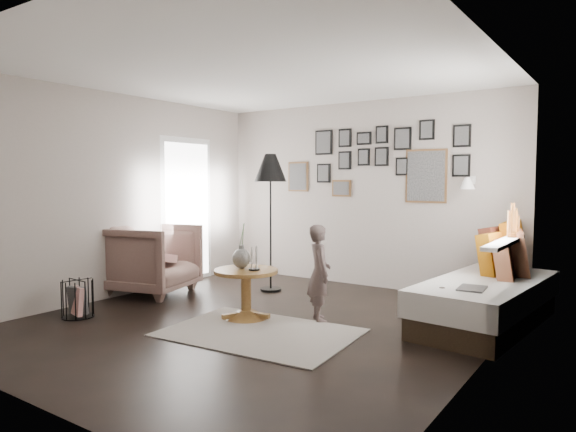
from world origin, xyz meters
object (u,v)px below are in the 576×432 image
Objects in this scene: vase at (241,255)px; child at (319,273)px; demijohn_large at (441,318)px; demijohn_small at (464,328)px; armchair at (152,259)px; magazine_basket at (78,299)px; pedestal_table at (246,296)px; floor_lamp at (270,173)px; daybed at (489,293)px.

vase is 0.48× the size of child.
demijohn_small is (0.25, -0.12, -0.02)m from demijohn_large.
magazine_basket is at bearing 176.12° from armchair.
pedestal_table is 1.42× the size of demijohn_large.
floor_lamp reaches higher than magazine_basket.
daybed is 1.20× the size of floor_lamp.
magazine_basket is 0.40× the size of child.
floor_lamp reaches higher than armchair.
pedestal_table is 0.67× the size of child.
demijohn_large is 0.47× the size of child.
demijohn_small is at bearing -25.95° from demijohn_large.
child reaches higher than pedestal_table.
floor_lamp is (1.17, 1.04, 1.13)m from armchair.
demijohn_large is at bearing -128.54° from child.
demijohn_large is at bearing 15.10° from pedestal_table.
pedestal_table is 0.37× the size of floor_lamp.
pedestal_table is 1.85m from magazine_basket.
armchair is 3.77m from demijohn_large.
daybed is at bearing 31.13° from magazine_basket.
armchair is (-1.80, 0.26, 0.21)m from pedestal_table.
child is (-1.27, -0.14, 0.33)m from demijohn_large.
floor_lamp is at bearing -174.56° from daybed.
floor_lamp reaches higher than daybed.
pedestal_table is 1.56× the size of demijohn_small.
child is (2.25, 1.38, 0.31)m from magazine_basket.
floor_lamp reaches higher than child.
demijohn_small is 0.43× the size of child.
magazine_basket is at bearing -156.72° from demijohn_large.
magazine_basket is (0.23, -1.25, -0.26)m from armchair.
floor_lamp reaches higher than demijohn_large.
pedestal_table is at bearing 32.22° from magazine_basket.
demijohn_small is (2.28, 0.39, -0.53)m from vase.
vase reaches higher than magazine_basket.
armchair is 2.49m from child.
armchair is at bearing 171.94° from vase.
demijohn_large is 0.28m from demijohn_small.
magazine_basket is (-1.57, -0.99, -0.05)m from pedestal_table.
daybed is 3.10m from floor_lamp.
vase is 1.66m from floor_lamp.
daybed is (2.28, 1.27, -0.36)m from vase.
demijohn_large is at bearing 14.00° from vase.
armchair is 0.55× the size of floor_lamp.
pedestal_table is at bearing 75.07° from child.
magazine_basket is (-0.94, -2.29, -1.39)m from floor_lamp.
vase is 2.37m from demijohn_small.
floor_lamp is (-2.83, 0.01, 1.27)m from daybed.
vase reaches higher than pedestal_table.
daybed is at bearing 29.08° from vase.
vase is 0.49× the size of armchair.
demijohn_small is at bearing -134.05° from child.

